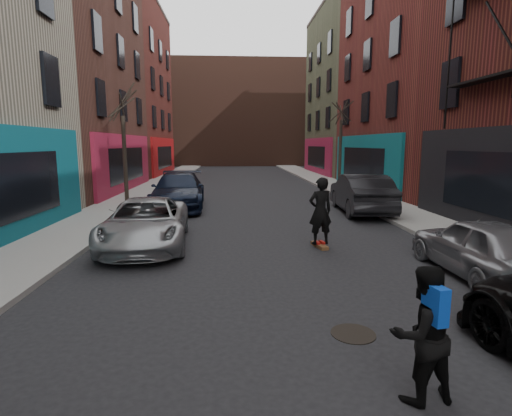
{
  "coord_description": "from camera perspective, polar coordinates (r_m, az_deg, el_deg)",
  "views": [
    {
      "loc": [
        -0.95,
        -2.13,
        2.95
      ],
      "look_at": [
        -0.44,
        6.24,
        1.6
      ],
      "focal_mm": 28.0,
      "sensor_mm": 36.0,
      "label": 1
    }
  ],
  "objects": [
    {
      "name": "skateboarder",
      "position": [
        11.5,
        9.18,
        -0.42
      ],
      "size": [
        0.78,
        0.6,
        1.92
      ],
      "primitive_type": "imported",
      "rotation": [
        0.0,
        0.0,
        3.35
      ],
      "color": "black",
      "rests_on": "skateboard"
    },
    {
      "name": "parked_left_far",
      "position": [
        12.01,
        -15.44,
        -2.04
      ],
      "size": [
        2.67,
        5.12,
        1.38
      ],
      "primitive_type": "imported",
      "rotation": [
        0.0,
        0.0,
        0.08
      ],
      "color": "#9A9EA2",
      "rests_on": "ground"
    },
    {
      "name": "tree_left_far",
      "position": [
        20.8,
        -18.38,
        9.88
      ],
      "size": [
        2.0,
        2.0,
        6.5
      ],
      "primitive_type": null,
      "color": "black",
      "rests_on": "sidewalk_left"
    },
    {
      "name": "parked_right_far",
      "position": [
        10.25,
        29.53,
        -4.86
      ],
      "size": [
        1.65,
        4.01,
        1.36
      ],
      "primitive_type": "imported",
      "rotation": [
        0.0,
        0.0,
        3.15
      ],
      "color": "gray",
      "rests_on": "ground"
    },
    {
      "name": "building_far",
      "position": [
        58.28,
        -2.62,
        13.13
      ],
      "size": [
        40.0,
        10.0,
        14.0
      ],
      "primitive_type": "cube",
      "color": "#47281E",
      "rests_on": "ground"
    },
    {
      "name": "skateboard",
      "position": [
        11.71,
        9.05,
        -5.31
      ],
      "size": [
        0.38,
        0.83,
        0.1
      ],
      "primitive_type": "cube",
      "rotation": [
        0.0,
        0.0,
        0.21
      ],
      "color": "brown",
      "rests_on": "ground"
    },
    {
      "name": "parked_right_end",
      "position": [
        17.77,
        14.75,
        2.03
      ],
      "size": [
        2.1,
        5.2,
        1.68
      ],
      "primitive_type": "imported",
      "rotation": [
        0.0,
        0.0,
        3.08
      ],
      "color": "black",
      "rests_on": "ground"
    },
    {
      "name": "tree_right_far",
      "position": [
        27.1,
        12.01,
        10.18
      ],
      "size": [
        2.0,
        2.0,
        6.8
      ],
      "primitive_type": null,
      "color": "black",
      "rests_on": "sidewalk_right"
    },
    {
      "name": "manhole",
      "position": [
        6.74,
        13.71,
        -17.03
      ],
      "size": [
        0.87,
        0.87,
        0.01
      ],
      "primitive_type": "cylinder",
      "rotation": [
        0.0,
        0.0,
        -0.28
      ],
      "color": "black",
      "rests_on": "ground"
    },
    {
      "name": "sidewalk_left",
      "position": [
        32.69,
        -12.84,
        3.86
      ],
      "size": [
        2.5,
        84.0,
        0.13
      ],
      "primitive_type": "cube",
      "color": "gray",
      "rests_on": "ground"
    },
    {
      "name": "pedestrian",
      "position": [
        5.12,
        22.69,
        -16.21
      ],
      "size": [
        0.88,
        0.73,
        1.62
      ],
      "rotation": [
        0.0,
        0.0,
        3.31
      ],
      "color": "black",
      "rests_on": "ground"
    },
    {
      "name": "parked_left_end",
      "position": [
        18.71,
        -11.01,
        2.43
      ],
      "size": [
        2.56,
        5.72,
        1.63
      ],
      "primitive_type": "imported",
      "rotation": [
        0.0,
        0.0,
        0.05
      ],
      "color": "black",
      "rests_on": "ground"
    },
    {
      "name": "sidewalk_right",
      "position": [
        33.05,
        9.13,
        4.03
      ],
      "size": [
        2.5,
        84.0,
        0.13
      ],
      "primitive_type": "cube",
      "color": "gray",
      "rests_on": "ground"
    }
  ]
}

